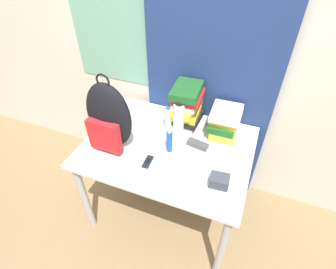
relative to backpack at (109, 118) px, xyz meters
name	(u,v)px	position (x,y,z in m)	size (l,w,h in m)	color
ground_plane	(147,252)	(0.36, -0.30, -1.00)	(12.00, 12.00, 0.00)	#8C704C
wall_back	(194,50)	(0.36, 0.67, 0.25)	(6.00, 0.06, 2.50)	silver
curtain_blue	(212,57)	(0.51, 0.61, 0.25)	(0.99, 0.04, 2.50)	navy
desk	(168,154)	(0.36, 0.14, -0.33)	(1.17, 0.88, 0.76)	silver
backpack	(109,118)	(0.00, 0.00, 0.00)	(0.32, 0.19, 0.55)	black
book_stack_left	(186,105)	(0.39, 0.43, -0.08)	(0.23, 0.29, 0.32)	silver
book_stack_center	(225,121)	(0.69, 0.43, -0.14)	(0.22, 0.27, 0.20)	yellow
water_bottle	(168,118)	(0.29, 0.32, -0.14)	(0.06, 0.06, 0.20)	silver
sports_bottle	(179,118)	(0.38, 0.31, -0.11)	(0.08, 0.08, 0.27)	white
sunscreen_bottle	(169,141)	(0.39, 0.10, -0.15)	(0.04, 0.04, 0.19)	blue
cell_phone	(148,162)	(0.30, -0.07, -0.23)	(0.05, 0.11, 0.02)	black
sunglasses_case	(198,144)	(0.56, 0.21, -0.22)	(0.16, 0.08, 0.04)	#47474C
camera_pouch	(219,181)	(0.78, -0.07, -0.20)	(0.12, 0.10, 0.07)	#383D47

